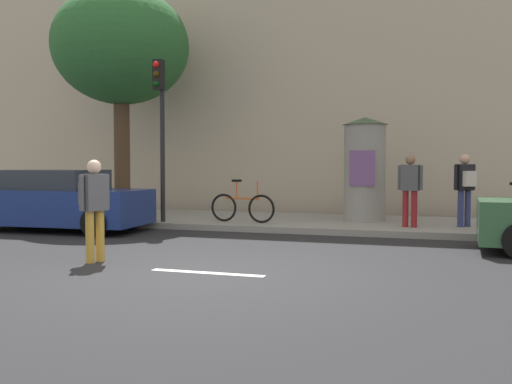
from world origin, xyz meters
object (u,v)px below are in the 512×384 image
pedestrian_near_pole (465,184)px  pedestrian_with_bag (410,184)px  bicycle_leaning (242,207)px  traffic_light (160,113)px  street_tree (121,48)px  pedestrian_in_red_top (94,201)px  parked_car_blue (56,201)px  poster_column (365,168)px

pedestrian_near_pole → pedestrian_with_bag: pedestrian_near_pole is taller
bicycle_leaning → traffic_light: bearing=-163.7°
street_tree → pedestrian_near_pole: (9.56, -0.62, -3.89)m
traffic_light → bicycle_leaning: traffic_light is taller
pedestrian_in_red_top → pedestrian_with_bag: bearing=49.8°
pedestrian_in_red_top → bicycle_leaning: pedestrian_in_red_top is taller
pedestrian_with_bag → parked_car_blue: pedestrian_with_bag is taller
street_tree → pedestrian_in_red_top: bearing=-62.4°
pedestrian_near_pole → parked_car_blue: 9.83m
street_tree → bicycle_leaning: bearing=-16.1°
pedestrian_with_bag → parked_car_blue: 8.54m
pedestrian_in_red_top → parked_car_blue: (-3.46, 3.57, -0.28)m
poster_column → bicycle_leaning: poster_column is taller
pedestrian_near_pole → bicycle_leaning: (-5.35, -0.60, -0.63)m
street_tree → pedestrian_with_bag: bearing=-7.1°
poster_column → parked_car_blue: bearing=-154.6°
traffic_light → bicycle_leaning: bearing=16.3°
street_tree → pedestrian_in_red_top: street_tree is taller
traffic_light → poster_column: traffic_light is taller
poster_column → street_tree: size_ratio=0.41×
parked_car_blue → pedestrian_with_bag: bearing=14.3°
traffic_light → street_tree: bearing=140.7°
traffic_light → pedestrian_with_bag: bearing=7.1°
traffic_light → pedestrian_near_pole: bearing=9.1°
street_tree → poster_column: bearing=1.6°
street_tree → pedestrian_in_red_top: size_ratio=3.91×
pedestrian_near_pole → bicycle_leaning: pedestrian_near_pole is taller
pedestrian_in_red_top → street_tree: bearing=117.6°
pedestrian_in_red_top → pedestrian_with_bag: 7.44m
pedestrian_in_red_top → traffic_light: bearing=105.0°
poster_column → street_tree: street_tree is taller
traffic_light → street_tree: size_ratio=0.62×
bicycle_leaning → parked_car_blue: 4.57m
traffic_light → pedestrian_with_bag: (6.13, 0.76, -1.76)m
poster_column → pedestrian_with_bag: size_ratio=1.59×
pedestrian_near_pole → parked_car_blue: pedestrian_near_pole is taller
pedestrian_with_bag → traffic_light: bearing=-172.9°
parked_car_blue → pedestrian_in_red_top: bearing=-45.9°
poster_column → street_tree: (-7.11, -0.19, 3.54)m
street_tree → pedestrian_with_bag: street_tree is taller
pedestrian_in_red_top → parked_car_blue: bearing=134.1°
street_tree → pedestrian_in_red_top: 8.61m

